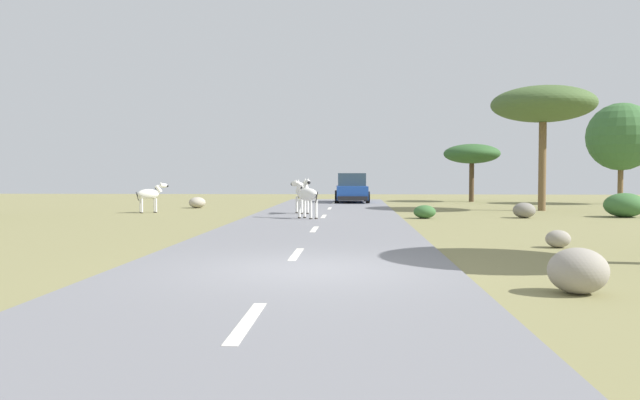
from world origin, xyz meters
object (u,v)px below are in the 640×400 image
object	(u,v)px
zebra_2	(150,194)
tree_1	(543,105)
zebra_0	(303,192)
rock_0	(558,239)
tree_4	(621,137)
rock_3	(578,271)
rock_1	(197,203)
rock_2	(524,210)
car_0	(352,189)
tree_0	(472,154)
zebra_1	(306,195)
bush_0	(425,212)
bush_1	(625,205)

from	to	relation	value
zebra_2	tree_1	size ratio (longest dim) A/B	0.23
zebra_0	rock_0	world-z (taller)	zebra_0
tree_1	tree_4	world-z (taller)	tree_1
rock_0	rock_3	bearing A→B (deg)	-105.02
zebra_2	rock_3	distance (m)	22.21
zebra_2	rock_0	world-z (taller)	zebra_2
tree_1	rock_1	xyz separation A→B (m)	(-16.79, 1.55, -4.67)
rock_2	rock_0	bearing A→B (deg)	-100.71
tree_1	car_0	bearing A→B (deg)	138.74
rock_1	tree_0	bearing A→B (deg)	29.09
tree_4	rock_0	size ratio (longest dim) A/B	10.24
zebra_2	zebra_1	bearing A→B (deg)	29.16
rock_0	rock_3	world-z (taller)	rock_3
zebra_1	tree_1	bearing A→B (deg)	-11.84
zebra_1	bush_0	distance (m)	4.66
bush_1	rock_2	bearing A→B (deg)	-170.43
tree_0	rock_0	size ratio (longest dim) A/B	6.39
tree_0	bush_1	size ratio (longest dim) A/B	2.26
tree_0	rock_3	xyz separation A→B (m)	(-4.28, -31.43, -2.67)
car_0	zebra_0	bearing A→B (deg)	78.45
tree_4	rock_2	distance (m)	15.51
bush_0	bush_1	size ratio (longest dim) A/B	0.53
car_0	tree_0	size ratio (longest dim) A/B	1.21
tree_0	rock_0	distance (m)	25.95
zebra_2	tree_0	world-z (taller)	tree_0
zebra_2	tree_4	world-z (taller)	tree_4
bush_0	tree_4	bearing A→B (deg)	45.42
zebra_1	bush_1	size ratio (longest dim) A/B	0.92
tree_4	bush_0	size ratio (longest dim) A/B	6.79
bush_0	rock_0	xyz separation A→B (m)	(1.95, -9.83, -0.05)
tree_4	zebra_2	bearing A→B (deg)	-158.08
bush_0	rock_3	xyz separation A→B (m)	(0.41, -15.60, 0.07)
zebra_1	bush_1	bearing A→B (deg)	-34.49
zebra_2	tree_4	bearing A→B (deg)	80.02
bush_0	rock_0	size ratio (longest dim) A/B	1.51
tree_1	tree_4	xyz separation A→B (m)	(6.49, 7.06, -1.08)
zebra_0	tree_1	world-z (taller)	tree_1
tree_4	rock_1	size ratio (longest dim) A/B	6.30
car_0	rock_1	xyz separation A→B (m)	(-7.83, -6.31, -0.57)
car_0	rock_2	size ratio (longest dim) A/B	5.11
zebra_1	zebra_2	world-z (taller)	zebra_1
tree_1	rock_0	xyz separation A→B (m)	(-4.15, -15.56, -4.75)
zebra_1	zebra_2	xyz separation A→B (m)	(-7.22, 3.99, -0.11)
rock_1	rock_2	bearing A→B (deg)	-25.10
zebra_2	rock_0	bearing A→B (deg)	14.95
zebra_0	zebra_2	world-z (taller)	zebra_0
zebra_0	bush_0	bearing A→B (deg)	135.80
rock_3	tree_4	bearing A→B (deg)	66.76
tree_0	tree_4	bearing A→B (deg)	-21.03
zebra_1	tree_0	xyz separation A→B (m)	(9.19, 16.83, 2.06)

